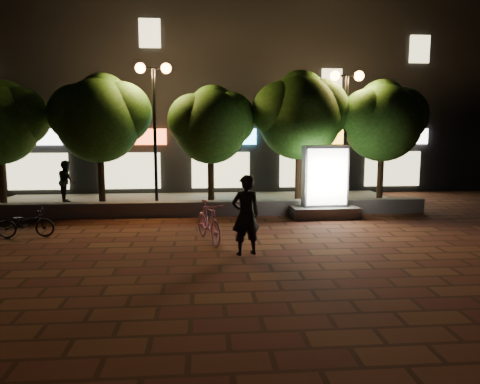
{
  "coord_description": "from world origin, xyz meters",
  "views": [
    {
      "loc": [
        0.23,
        -11.29,
        3.03
      ],
      "look_at": [
        1.27,
        1.5,
        1.17
      ],
      "focal_mm": 33.68,
      "sensor_mm": 36.0,
      "label": 1
    }
  ],
  "objects": [
    {
      "name": "tree_far_left",
      "position": [
        -6.95,
        5.46,
        3.29
      ],
      "size": [
        3.36,
        2.8,
        4.63
      ],
      "color": "black",
      "rests_on": "sidewalk"
    },
    {
      "name": "pedestrian",
      "position": [
        -5.2,
        6.93,
        0.91
      ],
      "size": [
        0.88,
        0.98,
        1.65
      ],
      "primitive_type": "imported",
      "rotation": [
        0.0,
        0.0,
        1.96
      ],
      "color": "black",
      "rests_on": "sidewalk"
    },
    {
      "name": "tree_left",
      "position": [
        -3.45,
        5.46,
        3.44
      ],
      "size": [
        3.6,
        3.0,
        4.89
      ],
      "color": "black",
      "rests_on": "sidewalk"
    },
    {
      "name": "tree_mid",
      "position": [
        0.55,
        5.46,
        3.22
      ],
      "size": [
        3.24,
        2.7,
        4.5
      ],
      "color": "black",
      "rests_on": "sidewalk"
    },
    {
      "name": "ad_kiosk",
      "position": [
        4.28,
        3.4,
        0.98
      ],
      "size": [
        2.27,
        1.19,
        2.42
      ],
      "color": "slate",
      "rests_on": "ground"
    },
    {
      "name": "rider",
      "position": [
        1.21,
        -0.87,
        0.96
      ],
      "size": [
        0.8,
        0.63,
        1.92
      ],
      "primitive_type": "imported",
      "rotation": [
        0.0,
        0.0,
        3.41
      ],
      "color": "black",
      "rests_on": "ground"
    },
    {
      "name": "tree_far_right",
      "position": [
        7.05,
        5.46,
        3.37
      ],
      "size": [
        3.48,
        2.9,
        4.76
      ],
      "color": "black",
      "rests_on": "sidewalk"
    },
    {
      "name": "sidewalk",
      "position": [
        0.0,
        6.5,
        0.04
      ],
      "size": [
        16.0,
        5.0,
        0.08
      ],
      "primitive_type": "cube",
      "color": "slate",
      "rests_on": "ground"
    },
    {
      "name": "street_lamp_right",
      "position": [
        5.5,
        5.2,
        3.89
      ],
      "size": [
        1.26,
        0.36,
        4.98
      ],
      "color": "black",
      "rests_on": "sidewalk"
    },
    {
      "name": "tree_right",
      "position": [
        3.86,
        5.46,
        3.57
      ],
      "size": [
        3.72,
        3.1,
        5.07
      ],
      "color": "black",
      "rests_on": "sidewalk"
    },
    {
      "name": "scooter_parked",
      "position": [
        -4.68,
        1.29,
        0.39
      ],
      "size": [
        1.53,
        0.65,
        0.78
      ],
      "primitive_type": "imported",
      "rotation": [
        0.0,
        0.0,
        1.66
      ],
      "color": "black",
      "rests_on": "ground"
    },
    {
      "name": "retaining_wall",
      "position": [
        0.0,
        4.0,
        0.25
      ],
      "size": [
        16.0,
        0.45,
        0.5
      ],
      "primitive_type": "cube",
      "color": "slate",
      "rests_on": "ground"
    },
    {
      "name": "ground",
      "position": [
        0.0,
        0.0,
        0.0
      ],
      "size": [
        80.0,
        80.0,
        0.0
      ],
      "primitive_type": "plane",
      "color": "#502C19",
      "rests_on": "ground"
    },
    {
      "name": "building_block",
      "position": [
        -0.01,
        12.99,
        5.0
      ],
      "size": [
        28.0,
        8.12,
        11.3
      ],
      "color": "black",
      "rests_on": "ground"
    },
    {
      "name": "street_lamp_left",
      "position": [
        -1.5,
        5.2,
        4.03
      ],
      "size": [
        1.26,
        0.36,
        5.18
      ],
      "color": "black",
      "rests_on": "sidewalk"
    },
    {
      "name": "scooter_pink",
      "position": [
        0.35,
        0.39,
        0.55
      ],
      "size": [
        1.05,
        1.9,
        1.1
      ],
      "primitive_type": "imported",
      "rotation": [
        0.0,
        0.0,
        0.31
      ],
      "color": "#E78FC5",
      "rests_on": "ground"
    }
  ]
}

